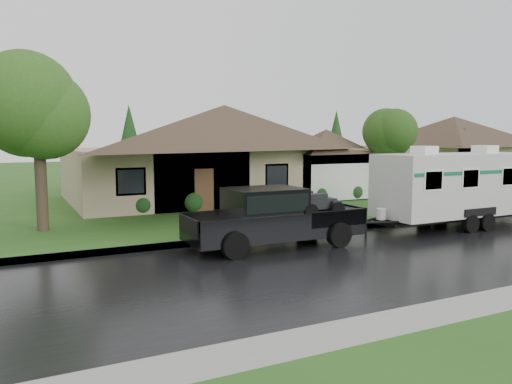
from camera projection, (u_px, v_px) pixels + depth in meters
ground at (328, 246)px, 17.46m from camera, size 140.00×140.00×0.00m
road at (365, 258)px, 15.69m from camera, size 140.00×8.00×0.01m
curb at (295, 233)px, 19.46m from camera, size 140.00×0.50×0.15m
lawn at (189, 198)px, 30.80m from camera, size 140.00×26.00×0.15m
house_main at (230, 141)px, 30.40m from camera, size 19.44×10.80×6.90m
house_neighbor at (457, 143)px, 39.74m from camera, size 15.12×9.72×6.45m
tree_left_green at (38, 109)px, 19.08m from camera, size 4.10×4.10×6.78m
tree_right_green at (391, 135)px, 29.10m from camera, size 3.28×3.28×5.43m
shrub_row at (259, 197)px, 26.55m from camera, size 13.60×1.00×1.00m
pickup_truck at (272, 215)px, 17.18m from camera, size 6.23×2.37×2.08m
travel_trailer at (456, 184)px, 21.02m from camera, size 7.69×2.70×3.45m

